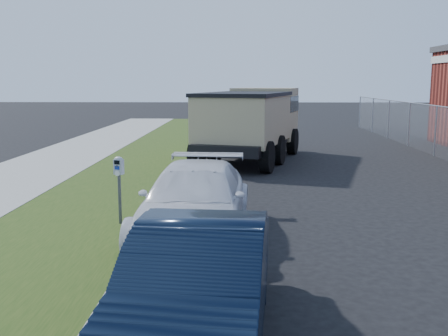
{
  "coord_description": "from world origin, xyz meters",
  "views": [
    {
      "loc": [
        -1.12,
        -9.05,
        2.66
      ],
      "look_at": [
        -1.4,
        1.0,
        1.0
      ],
      "focal_mm": 42.0,
      "sensor_mm": 36.0,
      "label": 1
    }
  ],
  "objects_px": {
    "white_wagon": "(195,202)",
    "dump_truck": "(252,120)",
    "parking_meter": "(119,176)",
    "navy_sedan": "(197,288)"
  },
  "relations": [
    {
      "from": "navy_sedan",
      "to": "parking_meter",
      "type": "bearing_deg",
      "value": 116.88
    },
    {
      "from": "parking_meter",
      "to": "dump_truck",
      "type": "height_order",
      "value": "dump_truck"
    },
    {
      "from": "white_wagon",
      "to": "dump_truck",
      "type": "xyz_separation_m",
      "value": [
        1.21,
        9.17,
        0.74
      ]
    },
    {
      "from": "white_wagon",
      "to": "dump_truck",
      "type": "height_order",
      "value": "dump_truck"
    },
    {
      "from": "parking_meter",
      "to": "dump_truck",
      "type": "distance_m",
      "value": 9.19
    },
    {
      "from": "parking_meter",
      "to": "navy_sedan",
      "type": "distance_m",
      "value": 4.52
    },
    {
      "from": "parking_meter",
      "to": "white_wagon",
      "type": "bearing_deg",
      "value": 4.7
    },
    {
      "from": "parking_meter",
      "to": "dump_truck",
      "type": "xyz_separation_m",
      "value": [
        2.59,
        8.81,
        0.36
      ]
    },
    {
      "from": "white_wagon",
      "to": "dump_truck",
      "type": "relative_size",
      "value": 0.65
    },
    {
      "from": "parking_meter",
      "to": "white_wagon",
      "type": "xyz_separation_m",
      "value": [
        1.38,
        -0.36,
        -0.39
      ]
    }
  ]
}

